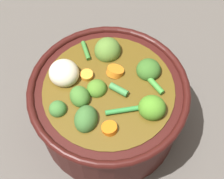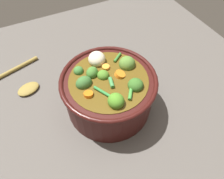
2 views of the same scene
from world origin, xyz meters
name	(u,v)px [view 1 (image 1 of 2)]	position (x,y,z in m)	size (l,w,h in m)	color
ground_plane	(109,122)	(0.00, 0.00, 0.00)	(1.10, 1.10, 0.00)	#514C47
cooking_pot	(109,105)	(0.00, 0.00, 0.07)	(0.26, 0.26, 0.15)	#38110F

